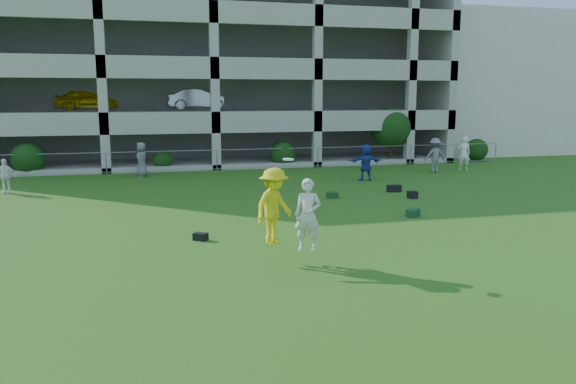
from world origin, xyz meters
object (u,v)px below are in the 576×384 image
object	(u,v)px
parking_garage	(199,69)
frisbee_contest	(282,208)
crate_d	(412,195)
bystander_f	(435,155)
bystander_d	(366,162)
bystander_e	(464,153)
stucco_building	(486,85)
bystander_b	(5,176)
bystander_c	(142,159)

from	to	relation	value
parking_garage	frisbee_contest	bearing A→B (deg)	-91.37
crate_d	frisbee_contest	distance (m)	10.58
crate_d	bystander_f	bearing A→B (deg)	55.45
bystander_f	bystander_d	bearing A→B (deg)	24.56
bystander_d	bystander_e	xyz separation A→B (m)	(6.89, 2.30, 0.05)
stucco_building	parking_garage	bearing A→B (deg)	-179.25
bystander_f	crate_d	size ratio (longest dim) A/B	5.41
bystander_f	frisbee_contest	world-z (taller)	frisbee_contest
stucco_building	bystander_e	bearing A→B (deg)	-127.11
bystander_b	crate_d	world-z (taller)	bystander_b
bystander_e	bystander_f	size ratio (longest dim) A/B	1.01
stucco_building	bystander_d	distance (m)	22.37
bystander_b	parking_garage	size ratio (longest dim) A/B	0.05
bystander_d	frisbee_contest	world-z (taller)	frisbee_contest
bystander_e	crate_d	xyz separation A→B (m)	(-6.88, -7.41, -0.81)
bystander_b	frisbee_contest	bearing A→B (deg)	-53.64
frisbee_contest	parking_garage	distance (m)	27.45
bystander_f	stucco_building	bearing A→B (deg)	-128.53
stucco_building	bystander_d	world-z (taller)	stucco_building
bystander_e	bystander_d	bearing A→B (deg)	36.39
bystander_d	bystander_f	world-z (taller)	bystander_f
frisbee_contest	bystander_e	bearing A→B (deg)	46.30
bystander_d	frisbee_contest	bearing A→B (deg)	63.90
bystander_c	bystander_d	size ratio (longest dim) A/B	0.98
bystander_b	frisbee_contest	distance (m)	15.84
crate_d	bystander_c	bearing A→B (deg)	139.07
bystander_f	crate_d	world-z (taller)	bystander_f
bystander_e	crate_d	size ratio (longest dim) A/B	5.48
stucco_building	frisbee_contest	size ratio (longest dim) A/B	6.90
stucco_building	bystander_b	bearing A→B (deg)	-156.24
stucco_building	bystander_c	xyz separation A→B (m)	(-27.12, -10.47, -4.11)
bystander_f	parking_garage	bearing A→B (deg)	-44.24
bystander_e	frisbee_contest	size ratio (longest dim) A/B	0.83
crate_d	parking_garage	size ratio (longest dim) A/B	0.01
bystander_e	bystander_f	bearing A→B (deg)	29.32
stucco_building	bystander_d	xyz separation A→B (m)	(-16.31, -14.76, -4.09)
stucco_building	bystander_c	bearing A→B (deg)	-158.89
bystander_f	bystander_e	bearing A→B (deg)	-165.37
parking_garage	bystander_c	bearing A→B (deg)	-112.00
stucco_building	bystander_c	distance (m)	29.37
bystander_b	frisbee_contest	xyz separation A→B (m)	(9.17, -12.90, 0.66)
crate_d	parking_garage	xyz separation A→B (m)	(-6.72, 19.56, 5.86)
stucco_building	bystander_c	world-z (taller)	stucco_building
bystander_e	bystander_f	xyz separation A→B (m)	(-2.06, -0.42, -0.01)
bystander_b	crate_d	xyz separation A→B (m)	(16.54, -5.41, -0.60)
stucco_building	bystander_d	bearing A→B (deg)	-137.86
stucco_building	frisbee_contest	xyz separation A→B (m)	(-23.66, -27.36, -3.58)
bystander_e	crate_d	world-z (taller)	bystander_e
bystander_f	parking_garage	distance (m)	17.80
stucco_building	frisbee_contest	world-z (taller)	stucco_building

